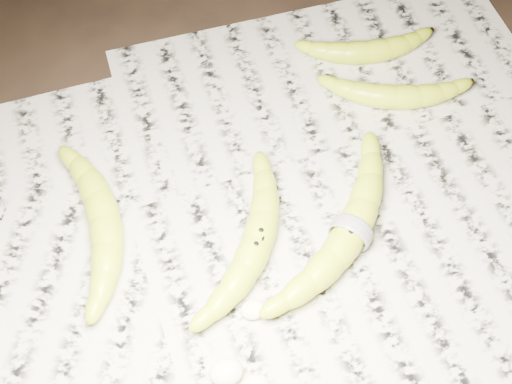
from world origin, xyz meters
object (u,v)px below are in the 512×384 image
object	(u,v)px
banana_upper_a	(396,95)
banana_upper_b	(368,50)
banana_center	(257,242)
banana_taped	(351,231)
banana_left_b	(104,221)

from	to	relation	value
banana_upper_a	banana_upper_b	xyz separation A→B (m)	(-0.00, 0.08, -0.00)
banana_center	banana_upper_b	world-z (taller)	banana_center
banana_taped	banana_upper_a	bearing A→B (deg)	9.83
banana_upper_a	banana_taped	bearing A→B (deg)	-107.69
banana_taped	banana_upper_a	world-z (taller)	banana_taped
banana_left_b	banana_upper_b	distance (m)	0.42
banana_taped	banana_upper_a	distance (m)	0.21
banana_left_b	banana_taped	size ratio (longest dim) A/B	0.83
banana_left_b	banana_center	distance (m)	0.17
banana_center	banana_upper_a	xyz separation A→B (m)	(0.23, 0.15, -0.00)
banana_left_b	banana_upper_a	xyz separation A→B (m)	(0.39, 0.07, -0.00)
banana_taped	banana_upper_b	xyz separation A→B (m)	(0.13, 0.25, -0.00)
banana_taped	banana_upper_b	size ratio (longest dim) A/B	1.52
banana_left_b	banana_upper_a	world-z (taller)	banana_left_b
banana_left_b	banana_upper_a	bearing A→B (deg)	-77.23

